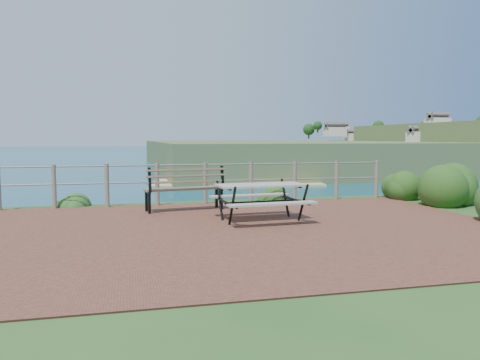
# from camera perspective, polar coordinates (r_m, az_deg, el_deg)

# --- Properties ---
(ground) EXTENTS (10.00, 7.00, 0.12)m
(ground) POSITION_cam_1_polar(r_m,az_deg,el_deg) (8.20, -0.45, -6.21)
(ground) COLOR brown
(ground) RESTS_ON ground
(ocean) EXTENTS (1200.00, 1200.00, 0.00)m
(ocean) POSITION_cam_1_polar(r_m,az_deg,el_deg) (207.84, -13.04, 4.56)
(ocean) COLOR #14637D
(ocean) RESTS_ON ground
(safety_railing) EXTENTS (9.40, 0.10, 1.00)m
(safety_railing) POSITION_cam_1_polar(r_m,az_deg,el_deg) (11.37, -4.27, -0.12)
(safety_railing) COLOR #6B5B4C
(safety_railing) RESTS_ON ground
(distant_bay) EXTENTS (290.00, 232.36, 24.00)m
(distant_bay) POSITION_cam_1_polar(r_m,az_deg,el_deg) (273.63, 26.30, 3.95)
(distant_bay) COLOR #496130
(distant_bay) RESTS_ON ground
(picnic_table) EXTENTS (1.72, 1.45, 0.71)m
(picnic_table) POSITION_cam_1_polar(r_m,az_deg,el_deg) (9.04, 2.52, -2.23)
(picnic_table) COLOR gray
(picnic_table) RESTS_ON ground
(park_bench) EXTENTS (1.79, 0.69, 0.98)m
(park_bench) POSITION_cam_1_polar(r_m,az_deg,el_deg) (10.35, -6.82, -0.25)
(park_bench) COLOR brown
(park_bench) RESTS_ON ground
(shrub_right_front) EXTENTS (1.38, 1.38, 1.96)m
(shrub_right_front) POSITION_cam_1_polar(r_m,az_deg,el_deg) (12.49, 23.73, -2.71)
(shrub_right_front) COLOR #1E4916
(shrub_right_front) RESTS_ON ground
(shrub_right_edge) EXTENTS (1.04, 1.04, 1.49)m
(shrub_right_edge) POSITION_cam_1_polar(r_m,az_deg,el_deg) (13.21, 19.03, -2.15)
(shrub_right_edge) COLOR #1E4916
(shrub_right_edge) RESTS_ON ground
(shrub_lip_west) EXTENTS (0.77, 0.77, 0.51)m
(shrub_lip_west) POSITION_cam_1_polar(r_m,az_deg,el_deg) (11.69, -20.47, -3.12)
(shrub_lip_west) COLOR #254B1C
(shrub_lip_west) RESTS_ON ground
(shrub_lip_east) EXTENTS (0.86, 0.86, 0.63)m
(shrub_lip_east) POSITION_cam_1_polar(r_m,az_deg,el_deg) (12.55, 4.23, -2.26)
(shrub_lip_east) COLOR #1E4916
(shrub_lip_east) RESTS_ON ground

